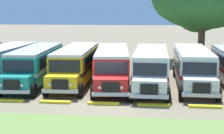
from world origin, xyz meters
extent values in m
plane|color=#84755B|center=(0.00, 0.00, 0.00)|extent=(220.00, 220.00, 0.00)
cube|color=#23519E|center=(-9.37, 6.21, 1.55)|extent=(2.68, 9.25, 2.10)
cube|color=silver|center=(-9.37, 6.21, 1.38)|extent=(2.71, 9.27, 0.24)
cube|color=black|center=(-8.09, 6.48, 2.05)|extent=(0.20, 8.00, 0.80)
cube|color=beige|center=(-9.37, 6.21, 2.71)|extent=(2.60, 9.15, 0.22)
cube|color=silver|center=(-9.27, 10.83, 1.45)|extent=(0.90, 0.08, 1.30)
cylinder|color=black|center=(-8.11, 9.18, 0.50)|extent=(0.30, 1.01, 1.00)
cylinder|color=black|center=(-10.51, 9.23, 0.50)|extent=(0.30, 1.01, 1.00)
cube|color=teal|center=(-6.41, 5.57, 1.55)|extent=(2.98, 9.32, 2.10)
cube|color=white|center=(-6.41, 5.57, 1.38)|extent=(3.01, 9.34, 0.24)
cube|color=black|center=(-5.16, 5.94, 2.05)|extent=(0.46, 7.99, 0.80)
cube|color=black|center=(-7.70, 5.81, 2.05)|extent=(0.46, 7.99, 0.80)
cube|color=#B2B2B7|center=(-6.41, 5.57, 2.71)|extent=(2.89, 9.21, 0.22)
cube|color=teal|center=(-6.14, 0.28, 1.02)|extent=(2.27, 1.51, 1.05)
cube|color=black|center=(-6.10, -0.46, 1.05)|extent=(1.10, 0.16, 0.70)
cube|color=#B7B7BC|center=(-6.10, -0.50, 0.62)|extent=(2.41, 0.32, 0.24)
cube|color=black|center=(-6.17, 0.95, 2.05)|extent=(2.20, 0.17, 0.84)
cube|color=white|center=(-6.65, 10.19, 1.45)|extent=(0.90, 0.11, 1.30)
sphere|color=#EAE5C6|center=(-5.40, -0.47, 1.05)|extent=(0.20, 0.20, 0.20)
sphere|color=#EAE5C6|center=(-6.80, -0.54, 1.05)|extent=(0.20, 0.20, 0.20)
cylinder|color=black|center=(-4.94, 0.44, 0.50)|extent=(0.33, 1.01, 1.00)
cylinder|color=black|center=(-5.37, 8.63, 0.50)|extent=(0.33, 1.01, 1.00)
cylinder|color=black|center=(-7.77, 8.51, 0.50)|extent=(0.33, 1.01, 1.00)
cube|color=yellow|center=(-3.14, 6.04, 1.55)|extent=(2.74, 9.26, 2.10)
cube|color=black|center=(-3.14, 6.04, 1.38)|extent=(2.77, 9.28, 0.24)
cube|color=black|center=(-1.88, 6.37, 2.05)|extent=(0.25, 8.00, 0.80)
cube|color=black|center=(-4.42, 6.31, 2.05)|extent=(0.25, 8.00, 0.80)
cube|color=silver|center=(-3.14, 6.04, 2.71)|extent=(2.66, 9.16, 0.22)
cube|color=yellow|center=(-3.00, 0.74, 1.02)|extent=(2.24, 1.46, 1.05)
cube|color=black|center=(-2.98, 0.00, 1.05)|extent=(1.10, 0.13, 0.70)
cube|color=#B7B7BC|center=(-2.98, -0.04, 0.62)|extent=(2.40, 0.26, 0.24)
cube|color=black|center=(-3.02, 1.41, 2.05)|extent=(2.20, 0.12, 0.84)
cube|color=black|center=(-3.26, 10.66, 1.45)|extent=(0.90, 0.08, 1.30)
sphere|color=#EAE5C6|center=(-2.28, -0.03, 1.05)|extent=(0.20, 0.20, 0.20)
sphere|color=#EAE5C6|center=(-3.68, -0.07, 1.05)|extent=(0.20, 0.20, 0.20)
cylinder|color=black|center=(-1.81, 0.87, 0.50)|extent=(0.31, 1.01, 1.00)
cylinder|color=black|center=(-4.20, 0.81, 0.50)|extent=(0.31, 1.01, 1.00)
cylinder|color=black|center=(-2.02, 9.07, 0.50)|extent=(0.31, 1.01, 1.00)
cylinder|color=black|center=(-4.42, 9.01, 0.50)|extent=(0.31, 1.01, 1.00)
cube|color=red|center=(-0.14, 5.58, 1.55)|extent=(3.34, 9.39, 2.10)
cube|color=white|center=(-0.14, 5.58, 1.38)|extent=(3.38, 9.42, 0.24)
cube|color=black|center=(1.09, 6.00, 2.05)|extent=(0.78, 7.97, 0.80)
cube|color=black|center=(-1.44, 5.76, 2.05)|extent=(0.78, 7.97, 0.80)
cube|color=silver|center=(-0.14, 5.58, 2.71)|extent=(3.26, 9.29, 0.22)
cube|color=red|center=(0.35, 0.30, 1.02)|extent=(2.32, 1.60, 1.05)
cube|color=black|center=(0.42, -0.44, 1.05)|extent=(1.10, 0.20, 0.70)
cube|color=#B7B7BC|center=(0.42, -0.48, 0.62)|extent=(2.41, 0.42, 0.24)
cube|color=black|center=(0.29, 0.97, 2.05)|extent=(2.20, 0.26, 0.84)
cube|color=white|center=(-0.57, 10.18, 1.45)|extent=(0.90, 0.14, 1.30)
sphere|color=#EAE5C6|center=(1.12, -0.42, 1.05)|extent=(0.20, 0.20, 0.20)
sphere|color=#EAE5C6|center=(-0.27, -0.55, 1.05)|extent=(0.20, 0.20, 0.20)
cylinder|color=black|center=(1.53, 0.51, 0.50)|extent=(0.37, 1.02, 1.00)
cylinder|color=black|center=(-0.86, 0.29, 0.50)|extent=(0.37, 1.02, 1.00)
cylinder|color=black|center=(0.77, 8.68, 0.50)|extent=(0.37, 1.02, 1.00)
cylinder|color=black|center=(-1.62, 8.45, 0.50)|extent=(0.37, 1.02, 1.00)
cube|color=silver|center=(2.95, 5.32, 1.55)|extent=(2.67, 9.24, 2.10)
cube|color=maroon|center=(2.95, 5.32, 1.38)|extent=(2.70, 9.27, 0.24)
cube|color=black|center=(4.23, 5.60, 2.05)|extent=(0.19, 8.00, 0.80)
cube|color=black|center=(1.69, 5.64, 2.05)|extent=(0.19, 8.00, 0.80)
cube|color=silver|center=(2.95, 5.32, 2.71)|extent=(2.59, 9.14, 0.22)
cube|color=silver|center=(2.85, 0.02, 1.02)|extent=(2.23, 1.44, 1.05)
cube|color=black|center=(2.84, -0.72, 1.05)|extent=(1.10, 0.12, 0.70)
cube|color=#B7B7BC|center=(2.84, -0.76, 0.62)|extent=(2.40, 0.24, 0.24)
cube|color=black|center=(2.87, 0.69, 2.05)|extent=(2.20, 0.10, 0.84)
cube|color=maroon|center=(3.04, 9.94, 1.45)|extent=(0.90, 0.08, 1.30)
sphere|color=#EAE5C6|center=(3.54, -0.78, 1.05)|extent=(0.20, 0.20, 0.20)
sphere|color=#EAE5C6|center=(2.14, -0.76, 1.05)|extent=(0.20, 0.20, 0.20)
cylinder|color=black|center=(4.06, 0.10, 0.50)|extent=(0.30, 1.00, 1.00)
cylinder|color=black|center=(1.66, 0.14, 0.50)|extent=(0.30, 1.00, 1.00)
cylinder|color=black|center=(4.21, 8.30, 0.50)|extent=(0.30, 1.00, 1.00)
cylinder|color=black|center=(1.81, 8.34, 0.50)|extent=(0.30, 1.00, 1.00)
cube|color=silver|center=(6.23, 6.01, 1.55)|extent=(2.69, 9.25, 2.10)
cube|color=red|center=(6.23, 6.01, 1.38)|extent=(2.72, 9.27, 0.24)
cube|color=black|center=(7.50, 6.28, 2.05)|extent=(0.20, 8.00, 0.80)
cube|color=black|center=(4.96, 6.33, 2.05)|extent=(0.20, 8.00, 0.80)
cube|color=silver|center=(6.23, 6.01, 2.71)|extent=(2.61, 9.15, 0.22)
cube|color=silver|center=(6.12, 0.71, 1.02)|extent=(2.23, 1.44, 1.05)
cube|color=black|center=(6.10, -0.03, 1.05)|extent=(1.10, 0.12, 0.70)
cube|color=#B7B7BC|center=(6.10, -0.07, 0.62)|extent=(2.40, 0.25, 0.24)
cube|color=black|center=(6.13, 1.38, 2.05)|extent=(2.20, 0.11, 0.84)
cube|color=red|center=(6.32, 10.62, 1.45)|extent=(0.90, 0.08, 1.30)
sphere|color=#EAE5C6|center=(6.80, -0.10, 1.05)|extent=(0.20, 0.20, 0.20)
sphere|color=#EAE5C6|center=(5.40, -0.07, 1.05)|extent=(0.20, 0.20, 0.20)
cylinder|color=black|center=(7.32, 0.78, 0.50)|extent=(0.30, 1.01, 1.00)
cylinder|color=black|center=(4.92, 0.83, 0.50)|extent=(0.30, 1.01, 1.00)
cylinder|color=black|center=(7.49, 8.98, 0.50)|extent=(0.30, 1.01, 1.00)
cylinder|color=black|center=(5.09, 9.03, 0.50)|extent=(0.30, 1.01, 1.00)
cube|color=black|center=(8.27, 5.69, 2.05)|extent=(0.09, 8.00, 0.80)
cylinder|color=black|center=(8.35, 8.39, 0.50)|extent=(0.29, 1.00, 1.00)
cube|color=yellow|center=(-6.25, -0.72, 0.07)|extent=(2.00, 0.36, 0.15)
cube|color=yellow|center=(-3.12, -0.72, 0.07)|extent=(2.00, 0.36, 0.15)
cube|color=yellow|center=(0.00, -0.72, 0.07)|extent=(2.00, 0.36, 0.15)
cube|color=yellow|center=(3.12, -0.72, 0.07)|extent=(2.00, 0.36, 0.15)
cube|color=yellow|center=(6.25, -0.72, 0.07)|extent=(2.00, 0.36, 0.15)
cylinder|color=brown|center=(8.71, 18.63, 2.20)|extent=(0.80, 0.80, 4.40)
ellipsoid|color=#286028|center=(8.71, 18.63, 6.56)|extent=(10.39, 10.70, 5.76)
sphere|color=#286028|center=(8.71, 22.03, 6.34)|extent=(6.50, 6.50, 6.50)
camera|label=1|loc=(2.83, -21.29, 5.92)|focal=54.63mm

